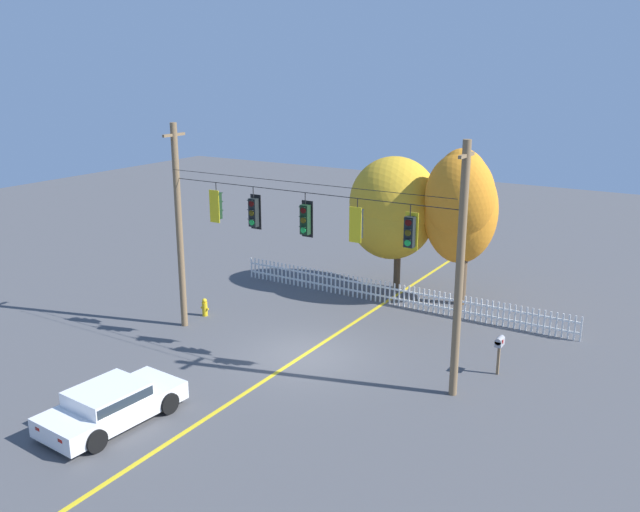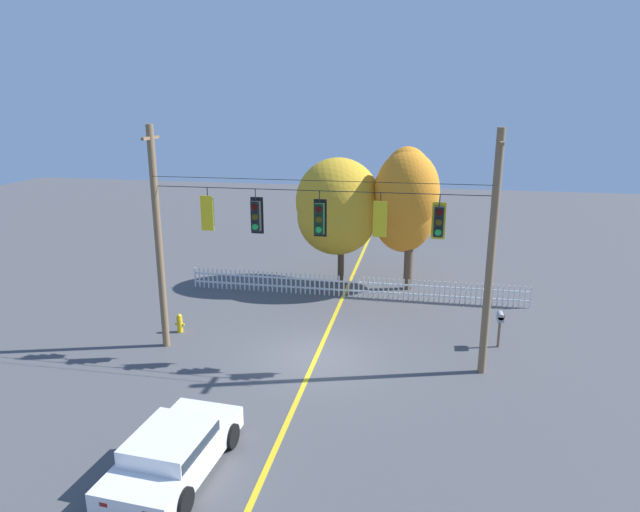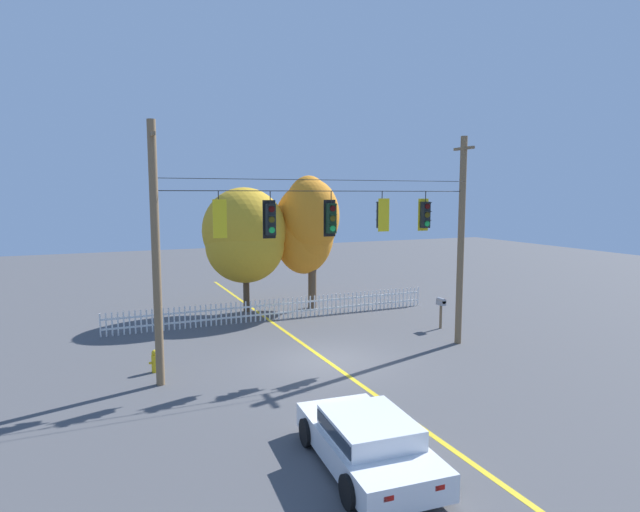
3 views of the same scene
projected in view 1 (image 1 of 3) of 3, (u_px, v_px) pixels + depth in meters
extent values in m
plane|color=#4C4C4F|center=(303.00, 356.00, 24.07)|extent=(80.00, 80.00, 0.00)
cube|color=gold|center=(303.00, 356.00, 24.07)|extent=(0.16, 36.00, 0.01)
cylinder|color=brown|center=(179.00, 228.00, 25.80)|extent=(0.25, 0.25, 7.91)
cylinder|color=brown|center=(460.00, 273.00, 20.19)|extent=(0.25, 0.25, 7.91)
cube|color=brown|center=(174.00, 135.00, 24.85)|extent=(0.10, 1.10, 0.10)
cube|color=brown|center=(466.00, 155.00, 19.24)|extent=(0.10, 1.10, 0.10)
cylinder|color=black|center=(302.00, 192.00, 22.48)|extent=(10.96, 0.02, 0.02)
cylinder|color=black|center=(298.00, 182.00, 22.17)|extent=(10.96, 0.02, 0.02)
cylinder|color=black|center=(216.00, 188.00, 24.38)|extent=(0.03, 0.03, 0.37)
cube|color=yellow|center=(214.00, 206.00, 24.45)|extent=(0.43, 0.02, 1.19)
cube|color=black|center=(217.00, 206.00, 24.56)|extent=(0.30, 0.24, 0.96)
cylinder|color=#410706|center=(219.00, 196.00, 24.58)|extent=(0.20, 0.03, 0.20)
cube|color=black|center=(219.00, 193.00, 24.59)|extent=(0.22, 0.12, 0.06)
cylinder|color=#463B09|center=(219.00, 205.00, 24.67)|extent=(0.20, 0.03, 0.20)
cube|color=black|center=(220.00, 202.00, 24.68)|extent=(0.22, 0.12, 0.06)
cylinder|color=green|center=(220.00, 214.00, 24.76)|extent=(0.20, 0.03, 0.20)
cube|color=black|center=(220.00, 210.00, 24.76)|extent=(0.22, 0.12, 0.06)
cylinder|color=black|center=(253.00, 193.00, 23.55)|extent=(0.03, 0.03, 0.41)
cube|color=black|center=(256.00, 212.00, 23.84)|extent=(0.43, 0.02, 1.24)
cube|color=black|center=(254.00, 212.00, 23.74)|extent=(0.30, 0.24, 1.00)
cylinder|color=#410706|center=(251.00, 204.00, 23.54)|extent=(0.20, 0.03, 0.20)
cube|color=black|center=(250.00, 201.00, 23.47)|extent=(0.22, 0.12, 0.06)
cylinder|color=#463B09|center=(251.00, 213.00, 23.63)|extent=(0.20, 0.03, 0.20)
cube|color=black|center=(251.00, 210.00, 23.56)|extent=(0.22, 0.12, 0.06)
cylinder|color=green|center=(252.00, 222.00, 23.72)|extent=(0.20, 0.03, 0.20)
cube|color=black|center=(251.00, 219.00, 23.65)|extent=(0.22, 0.12, 0.06)
cylinder|color=black|center=(305.00, 199.00, 22.47)|extent=(0.03, 0.03, 0.41)
cube|color=black|center=(307.00, 219.00, 22.77)|extent=(0.43, 0.02, 1.25)
cube|color=black|center=(305.00, 220.00, 22.66)|extent=(0.30, 0.24, 1.00)
cylinder|color=#410706|center=(303.00, 210.00, 22.46)|extent=(0.20, 0.03, 0.20)
cube|color=black|center=(302.00, 207.00, 22.39)|extent=(0.22, 0.12, 0.06)
cylinder|color=#463B09|center=(303.00, 220.00, 22.55)|extent=(0.20, 0.03, 0.20)
cube|color=black|center=(302.00, 217.00, 22.48)|extent=(0.22, 0.12, 0.06)
cylinder|color=green|center=(303.00, 230.00, 22.64)|extent=(0.20, 0.03, 0.20)
cube|color=black|center=(302.00, 227.00, 22.57)|extent=(0.22, 0.12, 0.06)
cylinder|color=black|center=(357.00, 204.00, 21.47)|extent=(0.03, 0.03, 0.36)
cube|color=yellow|center=(355.00, 225.00, 21.54)|extent=(0.43, 0.02, 1.15)
cube|color=black|center=(357.00, 224.00, 21.65)|extent=(0.30, 0.24, 0.93)
cylinder|color=#410706|center=(359.00, 214.00, 21.67)|extent=(0.20, 0.03, 0.20)
cube|color=black|center=(360.00, 210.00, 21.68)|extent=(0.22, 0.12, 0.06)
cylinder|color=#463B09|center=(359.00, 223.00, 21.76)|extent=(0.20, 0.03, 0.20)
cube|color=black|center=(360.00, 219.00, 21.76)|extent=(0.22, 0.12, 0.06)
cylinder|color=green|center=(359.00, 233.00, 21.84)|extent=(0.20, 0.03, 0.20)
cube|color=black|center=(360.00, 229.00, 21.85)|extent=(0.22, 0.12, 0.06)
cylinder|color=black|center=(411.00, 211.00, 20.55)|extent=(0.03, 0.03, 0.38)
cube|color=yellow|center=(411.00, 231.00, 20.84)|extent=(0.43, 0.02, 1.18)
cube|color=black|center=(410.00, 232.00, 20.73)|extent=(0.30, 0.24, 0.95)
cylinder|color=#410706|center=(408.00, 223.00, 20.54)|extent=(0.20, 0.03, 0.20)
cube|color=black|center=(408.00, 219.00, 20.47)|extent=(0.22, 0.12, 0.06)
cylinder|color=#463B09|center=(408.00, 233.00, 20.62)|extent=(0.20, 0.03, 0.20)
cube|color=black|center=(407.00, 230.00, 20.56)|extent=(0.22, 0.12, 0.06)
cylinder|color=green|center=(408.00, 243.00, 20.71)|extent=(0.20, 0.03, 0.20)
cube|color=black|center=(407.00, 240.00, 20.64)|extent=(0.22, 0.12, 0.06)
cube|color=white|center=(251.00, 267.00, 32.86)|extent=(0.06, 0.04, 0.98)
cube|color=white|center=(255.00, 268.00, 32.74)|extent=(0.06, 0.04, 0.98)
cube|color=white|center=(259.00, 269.00, 32.63)|extent=(0.06, 0.04, 0.98)
cube|color=white|center=(263.00, 270.00, 32.52)|extent=(0.06, 0.04, 0.98)
cube|color=white|center=(266.00, 270.00, 32.40)|extent=(0.06, 0.04, 0.98)
cube|color=white|center=(270.00, 271.00, 32.29)|extent=(0.06, 0.04, 0.98)
cube|color=white|center=(274.00, 272.00, 32.18)|extent=(0.06, 0.04, 0.98)
cube|color=white|center=(278.00, 272.00, 32.06)|extent=(0.06, 0.04, 0.98)
cube|color=white|center=(282.00, 273.00, 31.95)|extent=(0.06, 0.04, 0.98)
cube|color=white|center=(286.00, 274.00, 31.84)|extent=(0.06, 0.04, 0.98)
cube|color=white|center=(290.00, 275.00, 31.73)|extent=(0.06, 0.04, 0.98)
cube|color=white|center=(294.00, 275.00, 31.61)|extent=(0.06, 0.04, 0.98)
cube|color=white|center=(298.00, 276.00, 31.50)|extent=(0.06, 0.04, 0.98)
cube|color=white|center=(302.00, 277.00, 31.39)|extent=(0.06, 0.04, 0.98)
cube|color=white|center=(306.00, 278.00, 31.27)|extent=(0.06, 0.04, 0.98)
cube|color=white|center=(310.00, 278.00, 31.16)|extent=(0.06, 0.04, 0.98)
cube|color=white|center=(314.00, 279.00, 31.05)|extent=(0.06, 0.04, 0.98)
cube|color=white|center=(318.00, 280.00, 30.93)|extent=(0.06, 0.04, 0.98)
cube|color=white|center=(323.00, 281.00, 30.82)|extent=(0.06, 0.04, 0.98)
cube|color=white|center=(327.00, 282.00, 30.71)|extent=(0.06, 0.04, 0.98)
cube|color=white|center=(331.00, 282.00, 30.60)|extent=(0.06, 0.04, 0.98)
cube|color=white|center=(336.00, 283.00, 30.48)|extent=(0.06, 0.04, 0.98)
cube|color=white|center=(340.00, 284.00, 30.37)|extent=(0.06, 0.04, 0.98)
cube|color=white|center=(344.00, 285.00, 30.26)|extent=(0.06, 0.04, 0.98)
cube|color=white|center=(349.00, 286.00, 30.14)|extent=(0.06, 0.04, 0.98)
cube|color=white|center=(353.00, 286.00, 30.03)|extent=(0.06, 0.04, 0.98)
cube|color=white|center=(357.00, 287.00, 29.92)|extent=(0.06, 0.04, 0.98)
cube|color=white|center=(362.00, 288.00, 29.80)|extent=(0.06, 0.04, 0.98)
cube|color=white|center=(367.00, 289.00, 29.69)|extent=(0.06, 0.04, 0.98)
cube|color=white|center=(371.00, 290.00, 29.58)|extent=(0.06, 0.04, 0.98)
cube|color=white|center=(376.00, 291.00, 29.47)|extent=(0.06, 0.04, 0.98)
cube|color=white|center=(380.00, 292.00, 29.35)|extent=(0.06, 0.04, 0.98)
cube|color=white|center=(385.00, 292.00, 29.24)|extent=(0.06, 0.04, 0.98)
cube|color=white|center=(390.00, 293.00, 29.13)|extent=(0.06, 0.04, 0.98)
cube|color=white|center=(394.00, 294.00, 29.01)|extent=(0.06, 0.04, 0.98)
cube|color=white|center=(399.00, 295.00, 28.90)|extent=(0.06, 0.04, 0.98)
cube|color=white|center=(404.00, 296.00, 28.79)|extent=(0.06, 0.04, 0.98)
cube|color=white|center=(409.00, 297.00, 28.67)|extent=(0.06, 0.04, 0.98)
cube|color=white|center=(414.00, 298.00, 28.56)|extent=(0.06, 0.04, 0.98)
cube|color=white|center=(419.00, 299.00, 28.45)|extent=(0.06, 0.04, 0.98)
cube|color=white|center=(424.00, 300.00, 28.34)|extent=(0.06, 0.04, 0.98)
cube|color=white|center=(429.00, 301.00, 28.22)|extent=(0.06, 0.04, 0.98)
cube|color=white|center=(434.00, 302.00, 28.11)|extent=(0.06, 0.04, 0.98)
cube|color=white|center=(439.00, 303.00, 28.00)|extent=(0.06, 0.04, 0.98)
cube|color=white|center=(444.00, 304.00, 27.88)|extent=(0.06, 0.04, 0.98)
cube|color=white|center=(449.00, 304.00, 27.77)|extent=(0.06, 0.04, 0.98)
cube|color=white|center=(454.00, 305.00, 27.66)|extent=(0.06, 0.04, 0.98)
cube|color=white|center=(460.00, 306.00, 27.54)|extent=(0.06, 0.04, 0.98)
cube|color=white|center=(465.00, 307.00, 27.43)|extent=(0.06, 0.04, 0.98)
cube|color=white|center=(470.00, 308.00, 27.32)|extent=(0.06, 0.04, 0.98)
cube|color=white|center=(476.00, 309.00, 27.21)|extent=(0.06, 0.04, 0.98)
cube|color=white|center=(481.00, 310.00, 27.09)|extent=(0.06, 0.04, 0.98)
cube|color=white|center=(487.00, 312.00, 26.98)|extent=(0.06, 0.04, 0.98)
cube|color=white|center=(492.00, 313.00, 26.87)|extent=(0.06, 0.04, 0.98)
cube|color=white|center=(498.00, 314.00, 26.75)|extent=(0.06, 0.04, 0.98)
cube|color=white|center=(503.00, 315.00, 26.64)|extent=(0.06, 0.04, 0.98)
cube|color=white|center=(509.00, 316.00, 26.53)|extent=(0.06, 0.04, 0.98)
cube|color=white|center=(515.00, 317.00, 26.41)|extent=(0.06, 0.04, 0.98)
cube|color=white|center=(521.00, 318.00, 26.30)|extent=(0.06, 0.04, 0.98)
cube|color=white|center=(526.00, 319.00, 26.19)|extent=(0.06, 0.04, 0.98)
cube|color=white|center=(532.00, 320.00, 26.08)|extent=(0.06, 0.04, 0.98)
cube|color=white|center=(538.00, 321.00, 25.96)|extent=(0.06, 0.04, 0.98)
cube|color=white|center=(544.00, 322.00, 25.85)|extent=(0.06, 0.04, 0.98)
cube|color=white|center=(550.00, 323.00, 25.74)|extent=(0.06, 0.04, 0.98)
cube|color=white|center=(556.00, 325.00, 25.62)|extent=(0.06, 0.04, 0.98)
cube|color=white|center=(562.00, 326.00, 25.51)|extent=(0.06, 0.04, 0.98)
cube|color=white|center=(569.00, 327.00, 25.40)|extent=(0.06, 0.04, 0.98)
cube|color=white|center=(575.00, 328.00, 25.28)|extent=(0.06, 0.04, 0.98)
cube|color=white|center=(581.00, 329.00, 25.17)|extent=(0.06, 0.04, 0.98)
cube|color=white|center=(395.00, 298.00, 29.09)|extent=(15.27, 0.03, 0.08)
cube|color=white|center=(395.00, 289.00, 28.98)|extent=(15.27, 0.03, 0.08)
cylinder|color=brown|center=(397.00, 263.00, 31.09)|extent=(0.31, 0.31, 2.34)
ellipsoid|color=gold|center=(391.00, 218.00, 30.20)|extent=(3.75, 3.51, 3.64)
ellipsoid|color=gold|center=(394.00, 203.00, 30.15)|extent=(4.00, 3.86, 4.12)
cylinder|color=brown|center=(462.00, 274.00, 28.93)|extent=(0.41, 0.41, 2.71)
ellipsoid|color=orange|center=(461.00, 211.00, 28.63)|extent=(3.14, 2.85, 4.50)
ellipsoid|color=orange|center=(460.00, 202.00, 28.13)|extent=(2.66, 2.49, 4.43)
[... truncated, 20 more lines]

